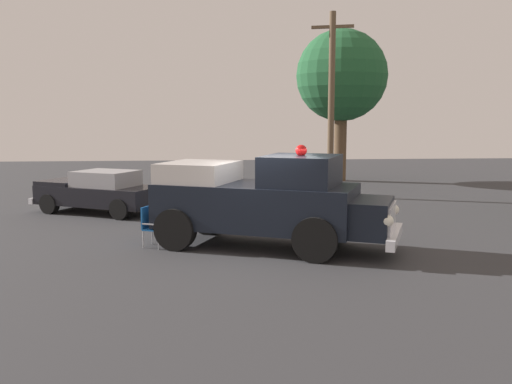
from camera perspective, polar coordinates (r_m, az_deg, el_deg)
ground_plane at (r=13.36m, az=1.16°, el=-6.19°), size 60.00×60.00×0.00m
vintage_fire_truck at (r=13.49m, az=0.94°, el=-0.87°), size 4.43×6.32×2.59m
classic_hot_rod at (r=19.39m, az=-16.24°, el=0.08°), size 3.66×4.72×1.46m
lawn_chair_near_truck at (r=17.07m, az=-9.96°, el=-1.24°), size 0.67×0.66×1.02m
lawn_chair_by_car at (r=13.94m, az=-10.99°, el=-3.26°), size 0.66×0.66×1.02m
spectator_seated at (r=17.17m, az=-10.15°, el=-0.83°), size 0.64×0.58×1.29m
spectator_standing at (r=18.64m, az=0.78°, el=0.78°), size 0.65×0.35×1.68m
oak_tree_left at (r=28.73m, az=8.99°, el=11.91°), size 4.67×4.67×7.77m
utility_pole at (r=22.64m, az=7.92°, el=9.32°), size 0.63×1.66×7.48m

